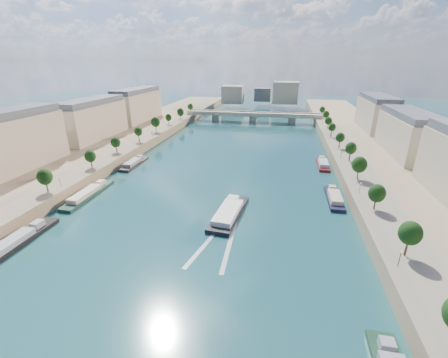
% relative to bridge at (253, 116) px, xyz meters
% --- Properties ---
extents(ground, '(700.00, 700.00, 0.00)m').
position_rel_bridge_xyz_m(ground, '(0.00, -134.51, -5.08)').
color(ground, '#0B2831').
rests_on(ground, ground).
extents(quay_left, '(44.00, 520.00, 5.00)m').
position_rel_bridge_xyz_m(quay_left, '(-72.00, -134.51, -2.58)').
color(quay_left, '#9E8460').
rests_on(quay_left, ground).
extents(quay_right, '(44.00, 520.00, 5.00)m').
position_rel_bridge_xyz_m(quay_right, '(72.00, -134.51, -2.58)').
color(quay_right, '#9E8460').
rests_on(quay_right, ground).
extents(pave_left, '(14.00, 520.00, 0.10)m').
position_rel_bridge_xyz_m(pave_left, '(-57.00, -134.51, -0.03)').
color(pave_left, gray).
rests_on(pave_left, quay_left).
extents(pave_right, '(14.00, 520.00, 0.10)m').
position_rel_bridge_xyz_m(pave_right, '(57.00, -134.51, -0.03)').
color(pave_right, gray).
rests_on(pave_right, quay_right).
extents(trees_left, '(4.80, 268.80, 8.26)m').
position_rel_bridge_xyz_m(trees_left, '(-55.00, -132.51, 5.39)').
color(trees_left, '#382B1E').
rests_on(trees_left, ground).
extents(trees_right, '(4.80, 268.80, 8.26)m').
position_rel_bridge_xyz_m(trees_right, '(55.00, -124.51, 5.39)').
color(trees_right, '#382B1E').
rests_on(trees_right, ground).
extents(lamps_left, '(0.36, 200.36, 4.28)m').
position_rel_bridge_xyz_m(lamps_left, '(-52.50, -144.51, 2.70)').
color(lamps_left, black).
rests_on(lamps_left, ground).
extents(lamps_right, '(0.36, 200.36, 4.28)m').
position_rel_bridge_xyz_m(lamps_right, '(52.50, -129.51, 2.70)').
color(lamps_right, black).
rests_on(lamps_right, ground).
extents(buildings_left, '(16.00, 226.00, 23.20)m').
position_rel_bridge_xyz_m(buildings_left, '(-85.00, -122.51, 11.37)').
color(buildings_left, '#B7A58D').
rests_on(buildings_left, ground).
extents(buildings_right, '(16.00, 226.00, 23.20)m').
position_rel_bridge_xyz_m(buildings_right, '(85.00, -122.51, 11.37)').
color(buildings_right, '#B7A58D').
rests_on(buildings_right, ground).
extents(skyline, '(79.00, 42.00, 22.00)m').
position_rel_bridge_xyz_m(skyline, '(3.19, 85.01, 9.57)').
color(skyline, '#B7A58D').
rests_on(skyline, ground).
extents(bridge, '(112.00, 12.00, 8.15)m').
position_rel_bridge_xyz_m(bridge, '(0.00, 0.00, 0.00)').
color(bridge, '#C1B79E').
rests_on(bridge, ground).
extents(tour_barge, '(10.08, 27.12, 3.69)m').
position_rel_bridge_xyz_m(tour_barge, '(9.47, -164.25, -4.11)').
color(tour_barge, black).
rests_on(tour_barge, ground).
extents(wake, '(10.74, 26.02, 0.04)m').
position_rel_bridge_xyz_m(wake, '(9.47, -180.88, -5.06)').
color(wake, silver).
rests_on(wake, ground).
extents(moored_barges_left, '(5.00, 159.77, 3.60)m').
position_rel_bridge_xyz_m(moored_barges_left, '(-45.50, -192.93, -4.24)').
color(moored_barges_left, '#191B38').
rests_on(moored_barges_left, ground).
extents(moored_barges_right, '(5.00, 164.45, 3.60)m').
position_rel_bridge_xyz_m(moored_barges_right, '(45.50, -180.38, -4.24)').
color(moored_barges_right, black).
rests_on(moored_barges_right, ground).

